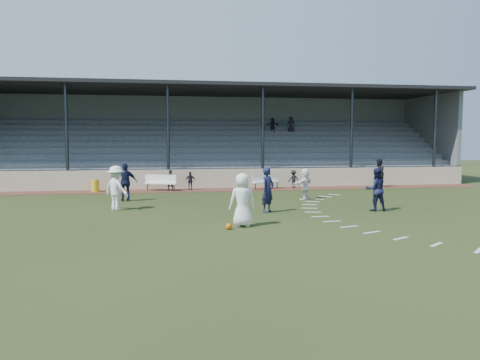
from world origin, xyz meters
The scene contains 19 objects.
ground centered at (0.00, 0.00, 0.00)m, with size 90.00×90.00×0.00m, color #263214.
cinder_track centered at (0.00, 10.50, 0.01)m, with size 34.00×2.00×0.02m, color #512A20.
retaining_wall centered at (0.00, 11.55, 0.60)m, with size 34.00×0.18×1.20m, color beige.
bench_left centered at (-3.49, 10.59, 0.58)m, with size 2.00×1.21×0.95m.
bench_right centered at (2.98, 10.53, 0.58)m, with size 1.99×1.26×0.95m.
trash_bin centered at (-7.28, 10.56, 0.38)m, with size 0.46×0.46×0.73m, color yellow.
football centered at (-1.14, -2.05, 0.11)m, with size 0.22×0.22×0.22m, color #D05F0C.
player_white_lead centered at (-0.59, -1.58, 0.95)m, with size 0.93×0.61×1.91m, color white.
player_navy_lead centered at (1.01, 1.40, 0.96)m, with size 0.70×0.46×1.91m, color #141738.
player_navy_mid centered at (5.72, 1.09, 0.93)m, with size 0.90×0.70×1.86m, color #141738.
player_white_wing centered at (-5.37, 3.14, 0.97)m, with size 1.25×0.72×1.94m, color white.
player_navy_wing centered at (-5.19, 6.12, 0.95)m, with size 1.12×0.46×1.90m, color #141738.
player_white_back centered at (3.84, 5.26, 0.80)m, with size 1.49×0.47×1.60m, color white.
official centered at (10.38, 10.40, 0.93)m, with size 0.89×0.69×1.82m, color black.
sub_left_near centered at (-2.92, 10.70, 0.64)m, with size 0.45×0.30×1.24m, color black.
sub_left_far centered at (-1.71, 10.59, 0.57)m, with size 0.65×0.27×1.11m, color black.
sub_right centered at (4.80, 10.73, 0.59)m, with size 0.73×0.42×1.13m, color black.
grandstand centered at (0.00, 16.26, 2.20)m, with size 34.60×9.00×6.61m.
penalty_arc centered at (4.12, 0.00, 0.01)m, with size 3.89×14.63×0.01m.
Camera 1 is at (-3.37, -17.74, 3.10)m, focal length 35.00 mm.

